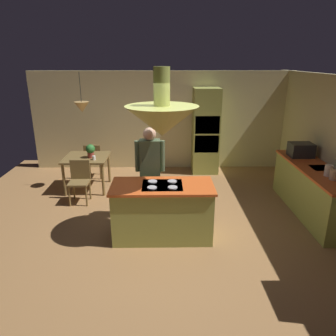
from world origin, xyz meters
TOP-DOWN VIEW (x-y plane):
  - ground at (0.00, 0.00)m, footprint 8.16×8.16m
  - wall_back at (0.00, 3.45)m, footprint 6.80×0.10m
  - kitchen_island at (0.00, -0.20)m, footprint 1.65×0.78m
  - counter_run_right at (2.84, 0.60)m, footprint 0.73×2.47m
  - oven_tower at (1.10, 3.04)m, footprint 0.66×0.62m
  - dining_table at (-1.70, 1.90)m, footprint 0.96×0.93m
  - person_at_island at (-0.22, 0.46)m, footprint 0.53×0.23m
  - range_hood at (0.00, -0.20)m, footprint 1.10×1.10m
  - pendant_light_over_table at (-1.70, 1.90)m, footprint 0.32×0.32m
  - chair_facing_island at (-1.70, 1.21)m, footprint 0.40×0.40m
  - chair_by_back_wall at (-1.70, 2.59)m, footprint 0.40×0.40m
  - potted_plant_on_table at (-1.58, 1.84)m, footprint 0.20×0.20m
  - cup_on_table at (-1.48, 1.67)m, footprint 0.07×0.07m
  - canister_flour at (2.84, -0.01)m, footprint 0.14×0.14m
  - canister_sugar at (2.84, 0.17)m, footprint 0.13×0.13m
  - microwave_on_counter at (2.84, 1.33)m, footprint 0.46×0.36m

SIDE VIEW (x-z plane):
  - ground at x=0.00m, z-range 0.00..0.00m
  - kitchen_island at x=0.00m, z-range -0.01..0.93m
  - counter_run_right at x=2.84m, z-range 0.01..0.93m
  - chair_facing_island at x=-1.70m, z-range 0.07..0.94m
  - chair_by_back_wall at x=-1.70m, z-range 0.07..0.94m
  - dining_table at x=-1.70m, z-range 0.27..1.03m
  - cup_on_table at x=-1.48m, z-range 0.76..0.85m
  - potted_plant_on_table at x=-1.58m, z-range 0.78..1.08m
  - person_at_island at x=-0.22m, z-range 0.13..1.84m
  - canister_flour at x=2.84m, z-range 0.92..1.09m
  - canister_sugar at x=2.84m, z-range 0.92..1.12m
  - microwave_on_counter at x=2.84m, z-range 0.92..1.20m
  - oven_tower at x=1.10m, z-range 0.00..2.16m
  - wall_back at x=0.00m, z-range 0.00..2.55m
  - pendant_light_over_table at x=-1.70m, z-range 1.45..2.27m
  - range_hood at x=0.00m, z-range 1.47..2.47m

